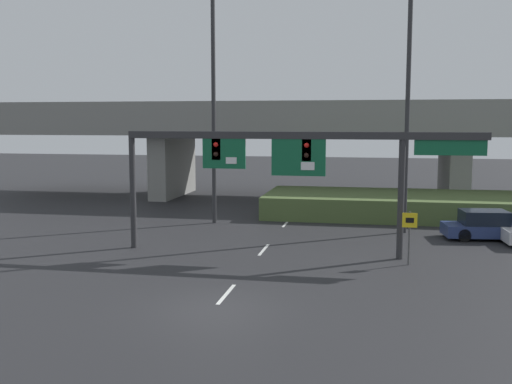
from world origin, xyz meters
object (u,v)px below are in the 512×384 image
highway_light_pole_near (409,57)px  highway_light_pole_far (214,103)px  signal_gantry (288,155)px  speed_limit_sign (409,230)px  parked_sedan_near_right (486,226)px

highway_light_pole_near → highway_light_pole_far: (-10.68, 1.04, -2.25)m
highway_light_pole_far → signal_gantry: bearing=-54.1°
speed_limit_sign → highway_light_pole_far: size_ratio=0.17×
highway_light_pole_far → parked_sedan_near_right: 16.04m
highway_light_pole_near → highway_light_pole_far: highway_light_pole_near is taller
highway_light_pole_near → highway_light_pole_far: 10.96m
signal_gantry → highway_light_pole_far: size_ratio=1.20×
speed_limit_sign → signal_gantry: bearing=168.7°
speed_limit_sign → parked_sedan_near_right: (4.12, 6.36, -0.79)m
speed_limit_sign → highway_light_pole_near: bearing=88.6°
highway_light_pole_far → speed_limit_sign: bearing=-38.6°
speed_limit_sign → parked_sedan_near_right: bearing=57.1°
signal_gantry → highway_light_pole_near: highway_light_pole_near is taller
speed_limit_sign → parked_sedan_near_right: speed_limit_sign is taller
highway_light_pole_near → parked_sedan_near_right: 9.44m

